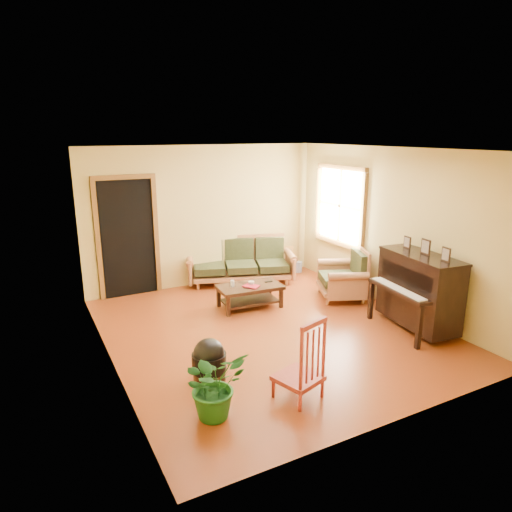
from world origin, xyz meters
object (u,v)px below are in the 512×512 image
piano (419,292)px  potted_plant (214,384)px  footstool (209,365)px  coffee_table (250,296)px  red_chair (299,358)px  sofa (241,261)px  armchair (342,274)px  ceramic_crock (298,267)px

piano → potted_plant: bearing=-163.2°
footstool → coffee_table: bearing=51.4°
red_chair → potted_plant: 0.95m
sofa → potted_plant: 4.30m
footstool → red_chair: 1.10m
coffee_table → potted_plant: size_ratio=1.46×
armchair → ceramic_crock: (0.16, 1.63, -0.33)m
armchair → piano: size_ratio=0.69×
piano → footstool: piano is taller
coffee_table → red_chair: red_chair is taller
armchair → footstool: 3.43m
armchair → red_chair: bearing=-112.7°
coffee_table → ceramic_crock: (1.78, 1.28, -0.08)m
armchair → potted_plant: size_ratio=1.24×
piano → coffee_table: bearing=140.2°
footstool → red_chair: (0.72, -0.79, 0.28)m
ceramic_crock → potted_plant: size_ratio=0.31×
piano → potted_plant: (-3.48, -0.61, -0.21)m
armchair → ceramic_crock: armchair is taller
coffee_table → footstool: bearing=-128.6°
potted_plant → sofa: bearing=60.5°
coffee_table → footstool: size_ratio=2.58×
coffee_table → ceramic_crock: size_ratio=4.74×
footstool → potted_plant: size_ratio=0.56×
piano → ceramic_crock: piano is taller
sofa → ceramic_crock: 1.38m
potted_plant → piano: bearing=10.0°
sofa → coffee_table: 1.32m
sofa → potted_plant: sofa is taller
sofa → armchair: (1.18, -1.58, 0.01)m
sofa → footstool: bearing=-102.6°
armchair → footstool: size_ratio=2.20×
sofa → coffee_table: size_ratio=1.93×
sofa → footstool: 3.61m
piano → red_chair: piano is taller
coffee_table → potted_plant: potted_plant is taller
footstool → potted_plant: potted_plant is taller
footstool → ceramic_crock: footstool is taller
ceramic_crock → piano: bearing=-89.6°
armchair → ceramic_crock: 1.68m
ceramic_crock → potted_plant: potted_plant is taller
red_chair → piano: bearing=-1.4°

